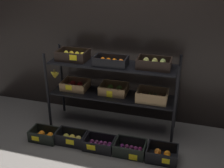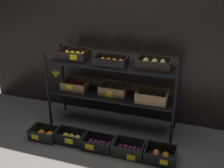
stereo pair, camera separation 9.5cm
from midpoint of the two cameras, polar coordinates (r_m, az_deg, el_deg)
The scene contains 8 objects.
ground_plane at distance 3.55m, azimuth 0.78°, elevation -8.73°, with size 10.00×10.00×0.00m, color #605B56.
storefront_wall at distance 3.49m, azimuth 2.84°, elevation 8.54°, with size 3.92×0.12×1.98m, color black.
display_rack at distance 3.24m, azimuth 0.84°, elevation 1.20°, with size 1.64×0.43×0.97m.
crate_ground_orange at distance 3.40m, azimuth -13.06°, elevation -10.11°, with size 0.33×0.22×0.13m.
crate_ground_apple_gold at distance 3.29m, azimuth -7.72°, elevation -10.99°, with size 0.35×0.22×0.14m.
crate_ground_plum at distance 3.17m, azimuth -1.99°, elevation -12.39°, with size 0.34×0.24×0.13m.
crate_ground_right_plum at distance 3.09m, azimuth 4.36°, elevation -13.45°, with size 0.34×0.25×0.14m.
crate_ground_rightmost_orange at distance 3.05m, azimuth 10.92°, elevation -14.39°, with size 0.33×0.26×0.14m.
Camera 2 is at (0.92, -2.83, 1.94)m, focal length 44.12 mm.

